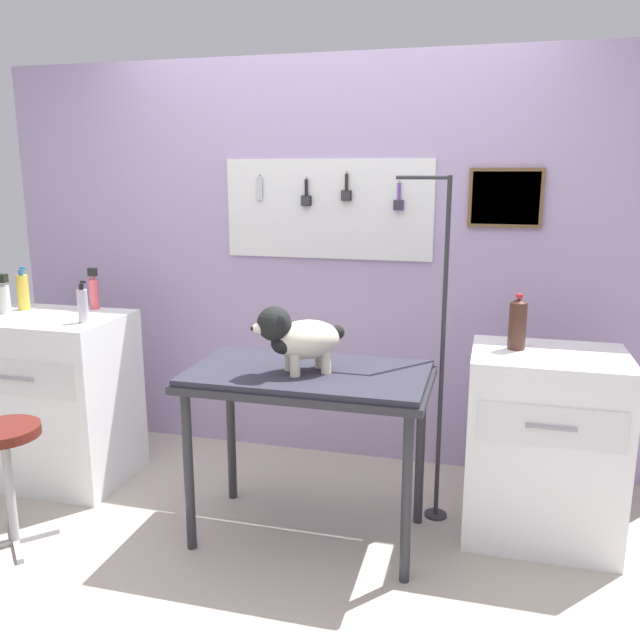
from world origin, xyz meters
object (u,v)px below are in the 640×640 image
(cabinet_right, at_px, (543,445))
(soda_bottle, at_px, (517,324))
(dog, at_px, (297,337))
(stool, at_px, (5,450))
(counter_left, at_px, (54,398))
(grooming_arm, at_px, (440,367))
(grooming_table, at_px, (308,388))
(spray_bottle_tall, at_px, (23,292))

(cabinet_right, height_order, soda_bottle, soda_bottle)
(dog, xyz_separation_m, stool, (-1.25, -0.38, -0.51))
(counter_left, xyz_separation_m, stool, (0.24, -0.66, 0.00))
(grooming_arm, height_order, stool, grooming_arm)
(counter_left, relative_size, soda_bottle, 3.62)
(grooming_arm, height_order, dog, grooming_arm)
(grooming_table, height_order, cabinet_right, cabinet_right)
(cabinet_right, relative_size, spray_bottle_tall, 3.69)
(stool, bearing_deg, counter_left, 109.91)
(dog, xyz_separation_m, soda_bottle, (0.93, 0.38, 0.03))
(cabinet_right, bearing_deg, counter_left, -178.68)
(grooming_arm, xyz_separation_m, cabinet_right, (0.49, -0.03, -0.33))
(spray_bottle_tall, bearing_deg, stool, -59.05)
(cabinet_right, xyz_separation_m, soda_bottle, (-0.15, 0.03, 0.56))
(dog, height_order, counter_left, dog)
(grooming_arm, distance_m, stool, 2.01)
(stool, relative_size, spray_bottle_tall, 2.39)
(grooming_arm, relative_size, cabinet_right, 1.87)
(stool, height_order, soda_bottle, soda_bottle)
(dog, height_order, spray_bottle_tall, spray_bottle_tall)
(dog, relative_size, cabinet_right, 0.45)
(counter_left, bearing_deg, grooming_table, -8.72)
(grooming_arm, xyz_separation_m, dog, (-0.59, -0.37, 0.20))
(grooming_table, bearing_deg, spray_bottle_tall, 168.70)
(counter_left, distance_m, stool, 0.70)
(counter_left, bearing_deg, spray_bottle_tall, 152.80)
(grooming_table, distance_m, dog, 0.25)
(spray_bottle_tall, bearing_deg, dog, -13.09)
(counter_left, bearing_deg, cabinet_right, 1.32)
(counter_left, height_order, soda_bottle, soda_bottle)
(stool, bearing_deg, spray_bottle_tall, 120.95)
(grooming_arm, distance_m, spray_bottle_tall, 2.32)
(dog, xyz_separation_m, counter_left, (-1.49, 0.28, -0.51))
(spray_bottle_tall, xyz_separation_m, soda_bottle, (2.64, -0.02, -0.02))
(grooming_table, bearing_deg, counter_left, 171.28)
(cabinet_right, bearing_deg, soda_bottle, 167.35)
(grooming_table, bearing_deg, soda_bottle, 20.06)
(counter_left, xyz_separation_m, spray_bottle_tall, (-0.23, 0.12, 0.56))
(cabinet_right, bearing_deg, grooming_arm, 176.19)
(cabinet_right, bearing_deg, spray_bottle_tall, 178.83)
(cabinet_right, bearing_deg, dog, -162.38)
(soda_bottle, bearing_deg, cabinet_right, -12.65)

